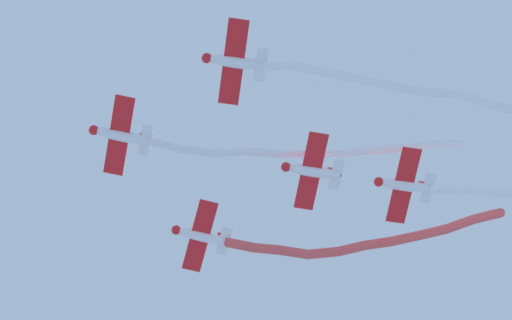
% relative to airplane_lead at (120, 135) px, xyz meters
% --- Properties ---
extents(airplane_lead, '(7.19, 6.24, 1.94)m').
position_rel_airplane_lead_xyz_m(airplane_lead, '(0.00, 0.00, 0.00)').
color(airplane_lead, white).
extents(smoke_trail_lead, '(21.82, 21.79, 6.04)m').
position_rel_airplane_lead_xyz_m(smoke_trail_lead, '(-11.81, -13.24, 2.33)').
color(smoke_trail_lead, white).
extents(airplane_left_wing, '(6.93, 6.42, 1.94)m').
position_rel_airplane_lead_xyz_m(airplane_left_wing, '(-12.46, -1.47, -0.40)').
color(airplane_left_wing, white).
extents(smoke_trail_left_wing, '(15.35, 17.88, 2.85)m').
position_rel_airplane_lead_xyz_m(smoke_trail_left_wing, '(-21.77, -11.91, -1.46)').
color(smoke_trail_left_wing, white).
extents(airplane_right_wing, '(7.33, 6.14, 1.94)m').
position_rel_airplane_lead_xyz_m(airplane_right_wing, '(1.46, -12.46, 0.30)').
color(airplane_right_wing, white).
extents(smoke_trail_right_wing, '(22.33, 17.50, 4.76)m').
position_rel_airplane_lead_xyz_m(smoke_trail_right_wing, '(-10.00, -23.95, 1.84)').
color(smoke_trail_right_wing, '#DB4C4C').
extents(airplane_slot, '(7.04, 6.32, 1.94)m').
position_rel_airplane_lead_xyz_m(airplane_slot, '(-11.00, -13.93, -0.20)').
color(airplane_slot, white).
extents(airplane_trail, '(6.95, 6.39, 1.94)m').
position_rel_airplane_lead_xyz_m(airplane_trail, '(-16.50, -20.90, 0.40)').
color(airplane_trail, white).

